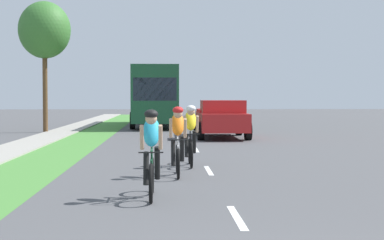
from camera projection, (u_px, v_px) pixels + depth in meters
ground_plane at (190, 140)px, 24.41m from camera, size 120.00×120.00×0.00m
grass_verge at (82, 141)px, 24.20m from camera, size 1.93×70.00×0.01m
sidewalk_concrete at (38, 141)px, 24.12m from camera, size 1.60×70.00×0.10m
lane_markings_center at (187, 134)px, 28.40m from camera, size 0.12×52.20×0.01m
cyclist_lead at (151, 153)px, 10.45m from camera, size 0.42×1.72×1.58m
cyclist_trailing at (178, 140)px, 13.38m from camera, size 0.42×1.72×1.58m
cyclist_distant at (191, 135)px, 15.33m from camera, size 0.42×1.72×1.58m
pickup_red at (221, 119)px, 25.87m from camera, size 2.22×5.10×1.64m
bus_dark_green at (156, 94)px, 36.35m from camera, size 2.78×11.60×3.48m
street_tree_near at (45, 31)px, 29.55m from camera, size 2.58×2.58×6.53m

